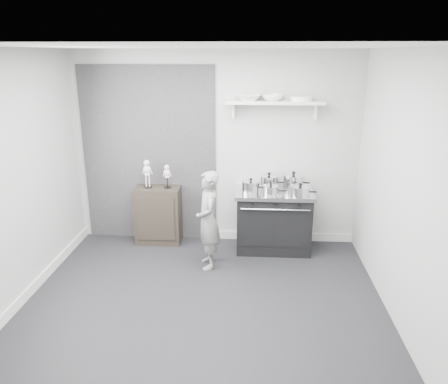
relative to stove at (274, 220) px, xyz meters
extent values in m
plane|color=black|center=(-0.83, -1.48, -0.43)|extent=(4.00, 4.00, 0.00)
cube|color=#ACACA9|center=(-0.83, 0.32, 0.92)|extent=(4.00, 0.02, 2.70)
cube|color=#ACACA9|center=(-0.83, -3.28, 0.92)|extent=(4.00, 0.02, 2.70)
cube|color=#ACACA9|center=(-2.83, -1.48, 0.92)|extent=(0.02, 3.60, 2.70)
cube|color=#ACACA9|center=(1.17, -1.48, 0.92)|extent=(0.02, 3.60, 2.70)
cube|color=silver|center=(-0.83, -1.48, 2.27)|extent=(4.00, 3.60, 0.02)
cube|color=black|center=(-1.78, 0.31, 0.82)|extent=(1.90, 0.02, 2.50)
cube|color=silver|center=(0.17, 0.30, -0.37)|extent=(2.00, 0.03, 0.12)
cube|color=silver|center=(-2.81, -1.48, -0.37)|extent=(0.03, 3.60, 0.12)
cube|color=silver|center=(-0.03, 0.19, 1.59)|extent=(1.30, 0.26, 0.04)
cube|color=silver|center=(-0.58, 0.26, 1.47)|extent=(0.03, 0.12, 0.20)
cube|color=silver|center=(0.52, 0.26, 1.47)|extent=(0.03, 0.12, 0.20)
cube|color=black|center=(0.00, 0.00, -0.03)|extent=(1.00, 0.60, 0.80)
cube|color=silver|center=(0.00, 0.00, 0.40)|extent=(1.06, 0.64, 0.05)
cube|color=black|center=(-0.24, -0.30, -0.01)|extent=(0.42, 0.02, 0.52)
cube|color=black|center=(0.24, -0.30, -0.01)|extent=(0.42, 0.02, 0.52)
cylinder|color=silver|center=(0.00, -0.33, 0.27)|extent=(0.90, 0.02, 0.02)
cylinder|color=black|center=(-0.30, -0.31, 0.35)|extent=(0.04, 0.03, 0.04)
cylinder|color=black|center=(0.00, -0.31, 0.35)|extent=(0.04, 0.03, 0.04)
cylinder|color=black|center=(0.30, -0.31, 0.35)|extent=(0.04, 0.03, 0.04)
cube|color=black|center=(-1.65, 0.13, -0.01)|extent=(0.64, 0.37, 0.83)
imported|color=gray|center=(-0.85, -0.59, 0.21)|extent=(0.40, 0.52, 1.27)
cylinder|color=silver|center=(-0.33, -0.07, 0.49)|extent=(0.24, 0.24, 0.14)
cylinder|color=silver|center=(-0.33, -0.07, 0.57)|extent=(0.25, 0.25, 0.02)
sphere|color=black|center=(-0.33, -0.07, 0.60)|extent=(0.04, 0.04, 0.04)
cylinder|color=black|center=(-0.17, -0.07, 0.49)|extent=(0.10, 0.02, 0.02)
cylinder|color=silver|center=(-0.08, 0.15, 0.50)|extent=(0.26, 0.26, 0.16)
cylinder|color=silver|center=(-0.08, 0.15, 0.59)|extent=(0.27, 0.27, 0.02)
sphere|color=black|center=(-0.08, 0.15, 0.62)|extent=(0.05, 0.05, 0.05)
cylinder|color=black|center=(0.09, 0.15, 0.50)|extent=(0.10, 0.02, 0.02)
cylinder|color=silver|center=(0.26, 0.11, 0.52)|extent=(0.28, 0.28, 0.19)
cylinder|color=silver|center=(0.26, 0.11, 0.62)|extent=(0.29, 0.29, 0.02)
sphere|color=black|center=(0.26, 0.11, 0.65)|extent=(0.05, 0.05, 0.05)
cylinder|color=black|center=(0.43, 0.11, 0.52)|extent=(0.10, 0.02, 0.02)
cylinder|color=silver|center=(0.32, -0.19, 0.48)|extent=(0.25, 0.25, 0.12)
cylinder|color=silver|center=(0.32, -0.19, 0.55)|extent=(0.26, 0.26, 0.01)
sphere|color=black|center=(0.32, -0.19, 0.58)|extent=(0.05, 0.05, 0.05)
cylinder|color=black|center=(0.49, -0.19, 0.48)|extent=(0.10, 0.02, 0.02)
cylinder|color=silver|center=(-0.06, -0.15, 0.48)|extent=(0.20, 0.20, 0.11)
cylinder|color=silver|center=(-0.06, -0.15, 0.54)|extent=(0.20, 0.20, 0.01)
sphere|color=black|center=(-0.06, -0.15, 0.56)|extent=(0.04, 0.04, 0.04)
cylinder|color=black|center=(0.08, -0.15, 0.48)|extent=(0.10, 0.02, 0.02)
imported|color=white|center=(-0.38, 0.19, 1.65)|extent=(0.33, 0.33, 0.08)
imported|color=white|center=(-0.06, 0.19, 1.65)|extent=(0.27, 0.27, 0.09)
cylinder|color=white|center=(0.32, 0.19, 1.64)|extent=(0.28, 0.28, 0.06)
camera|label=1|loc=(-0.32, -5.69, 2.22)|focal=35.00mm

